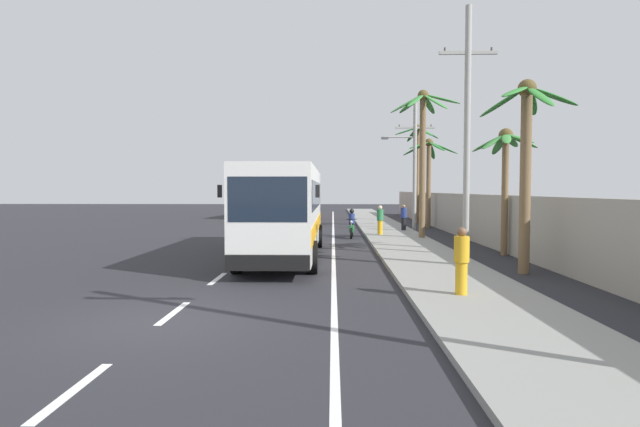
{
  "coord_description": "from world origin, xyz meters",
  "views": [
    {
      "loc": [
        3.4,
        -9.81,
        2.64
      ],
      "look_at": [
        2.9,
        9.7,
        1.7
      ],
      "focal_mm": 28.32,
      "sensor_mm": 36.0,
      "label": 1
    }
  ],
  "objects_px": {
    "utility_pole_far": "(414,162)",
    "palm_fourth": "(526,143)",
    "pedestrian_near_kerb": "(380,219)",
    "pedestrian_far_walk": "(462,260)",
    "palm_third": "(505,159)",
    "pedestrian_midwalk": "(404,217)",
    "palm_farthest": "(418,154)",
    "coach_bus_far_lane": "(275,197)",
    "palm_second": "(429,165)",
    "coach_bus_foreground": "(286,208)",
    "palm_nearest": "(423,136)",
    "utility_pole_mid": "(467,128)",
    "motorcycle_beside_bus": "(352,226)"
  },
  "relations": [
    {
      "from": "palm_farthest",
      "to": "utility_pole_mid",
      "type": "bearing_deg",
      "value": -94.41
    },
    {
      "from": "pedestrian_near_kerb",
      "to": "pedestrian_midwalk",
      "type": "relative_size",
      "value": 1.03
    },
    {
      "from": "motorcycle_beside_bus",
      "to": "palm_nearest",
      "type": "xyz_separation_m",
      "value": [
        3.6,
        -1.24,
        4.72
      ]
    },
    {
      "from": "coach_bus_foreground",
      "to": "utility_pole_mid",
      "type": "xyz_separation_m",
      "value": [
        6.93,
        -0.11,
        3.03
      ]
    },
    {
      "from": "utility_pole_mid",
      "to": "palm_second",
      "type": "distance_m",
      "value": 15.34
    },
    {
      "from": "motorcycle_beside_bus",
      "to": "palm_third",
      "type": "bearing_deg",
      "value": -50.92
    },
    {
      "from": "motorcycle_beside_bus",
      "to": "palm_farthest",
      "type": "relative_size",
      "value": 0.25
    },
    {
      "from": "utility_pole_far",
      "to": "palm_fourth",
      "type": "xyz_separation_m",
      "value": [
        0.82,
        -16.65,
        -0.27
      ]
    },
    {
      "from": "utility_pole_far",
      "to": "palm_fourth",
      "type": "distance_m",
      "value": 16.67
    },
    {
      "from": "palm_third",
      "to": "palm_fourth",
      "type": "distance_m",
      "value": 4.56
    },
    {
      "from": "palm_second",
      "to": "palm_farthest",
      "type": "height_order",
      "value": "palm_farthest"
    },
    {
      "from": "pedestrian_far_walk",
      "to": "palm_third",
      "type": "bearing_deg",
      "value": -80.49
    },
    {
      "from": "palm_nearest",
      "to": "palm_fourth",
      "type": "distance_m",
      "value": 10.58
    },
    {
      "from": "palm_nearest",
      "to": "utility_pole_mid",
      "type": "bearing_deg",
      "value": -85.99
    },
    {
      "from": "palm_second",
      "to": "palm_farthest",
      "type": "distance_m",
      "value": 5.7
    },
    {
      "from": "pedestrian_near_kerb",
      "to": "palm_farthest",
      "type": "xyz_separation_m",
      "value": [
        4.09,
        12.36,
        4.48
      ]
    },
    {
      "from": "coach_bus_foreground",
      "to": "palm_farthest",
      "type": "bearing_deg",
      "value": 67.61
    },
    {
      "from": "coach_bus_far_lane",
      "to": "pedestrian_midwalk",
      "type": "distance_m",
      "value": 19.59
    },
    {
      "from": "coach_bus_foreground",
      "to": "pedestrian_midwalk",
      "type": "distance_m",
      "value": 12.94
    },
    {
      "from": "pedestrian_near_kerb",
      "to": "utility_pole_far",
      "type": "relative_size",
      "value": 0.2
    },
    {
      "from": "pedestrian_far_walk",
      "to": "palm_third",
      "type": "height_order",
      "value": "palm_third"
    },
    {
      "from": "coach_bus_far_lane",
      "to": "palm_fourth",
      "type": "bearing_deg",
      "value": -70.31
    },
    {
      "from": "coach_bus_foreground",
      "to": "palm_third",
      "type": "xyz_separation_m",
      "value": [
        8.69,
        0.75,
        1.91
      ]
    },
    {
      "from": "coach_bus_far_lane",
      "to": "pedestrian_near_kerb",
      "type": "bearing_deg",
      "value": -67.91
    },
    {
      "from": "palm_fourth",
      "to": "palm_farthest",
      "type": "relative_size",
      "value": 0.78
    },
    {
      "from": "motorcycle_beside_bus",
      "to": "utility_pole_far",
      "type": "height_order",
      "value": "utility_pole_far"
    },
    {
      "from": "pedestrian_near_kerb",
      "to": "pedestrian_far_walk",
      "type": "bearing_deg",
      "value": -52.34
    },
    {
      "from": "coach_bus_far_lane",
      "to": "palm_farthest",
      "type": "xyz_separation_m",
      "value": [
        12.17,
        -7.55,
        3.54
      ]
    },
    {
      "from": "palm_third",
      "to": "palm_farthest",
      "type": "height_order",
      "value": "palm_farthest"
    },
    {
      "from": "utility_pole_far",
      "to": "palm_farthest",
      "type": "bearing_deg",
      "value": 78.75
    },
    {
      "from": "motorcycle_beside_bus",
      "to": "utility_pole_mid",
      "type": "bearing_deg",
      "value": -63.15
    },
    {
      "from": "palm_fourth",
      "to": "palm_farthest",
      "type": "xyz_separation_m",
      "value": [
        0.73,
        24.44,
        1.38
      ]
    },
    {
      "from": "palm_third",
      "to": "pedestrian_midwalk",
      "type": "bearing_deg",
      "value": 103.44
    },
    {
      "from": "coach_bus_far_lane",
      "to": "pedestrian_far_walk",
      "type": "height_order",
      "value": "coach_bus_far_lane"
    },
    {
      "from": "pedestrian_far_walk",
      "to": "coach_bus_far_lane",
      "type": "bearing_deg",
      "value": -42.54
    },
    {
      "from": "motorcycle_beside_bus",
      "to": "palm_third",
      "type": "xyz_separation_m",
      "value": [
        5.83,
        -7.19,
        3.19
      ]
    },
    {
      "from": "coach_bus_far_lane",
      "to": "utility_pole_mid",
      "type": "xyz_separation_m",
      "value": [
        10.56,
        -28.39,
        3.04
      ]
    },
    {
      "from": "pedestrian_far_walk",
      "to": "utility_pole_far",
      "type": "distance_m",
      "value": 20.9
    },
    {
      "from": "pedestrian_midwalk",
      "to": "pedestrian_far_walk",
      "type": "xyz_separation_m",
      "value": [
        -1.28,
        -18.92,
        0.02
      ]
    },
    {
      "from": "coach_bus_foreground",
      "to": "palm_nearest",
      "type": "distance_m",
      "value": 9.92
    },
    {
      "from": "utility_pole_mid",
      "to": "utility_pole_far",
      "type": "bearing_deg",
      "value": 89.75
    },
    {
      "from": "pedestrian_near_kerb",
      "to": "utility_pole_far",
      "type": "bearing_deg",
      "value": 96.99
    },
    {
      "from": "coach_bus_foreground",
      "to": "pedestrian_near_kerb",
      "type": "distance_m",
      "value": 9.53
    },
    {
      "from": "palm_third",
      "to": "palm_farthest",
      "type": "relative_size",
      "value": 0.65
    },
    {
      "from": "utility_pole_far",
      "to": "palm_third",
      "type": "height_order",
      "value": "utility_pole_far"
    },
    {
      "from": "palm_fourth",
      "to": "palm_nearest",
      "type": "bearing_deg",
      "value": 97.43
    },
    {
      "from": "palm_nearest",
      "to": "palm_fourth",
      "type": "bearing_deg",
      "value": -82.57
    },
    {
      "from": "coach_bus_foreground",
      "to": "palm_second",
      "type": "xyz_separation_m",
      "value": [
        8.39,
        15.15,
        2.38
      ]
    },
    {
      "from": "coach_bus_far_lane",
      "to": "palm_second",
      "type": "distance_m",
      "value": 17.96
    },
    {
      "from": "coach_bus_far_lane",
      "to": "palm_nearest",
      "type": "distance_m",
      "value": 24.06
    }
  ]
}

